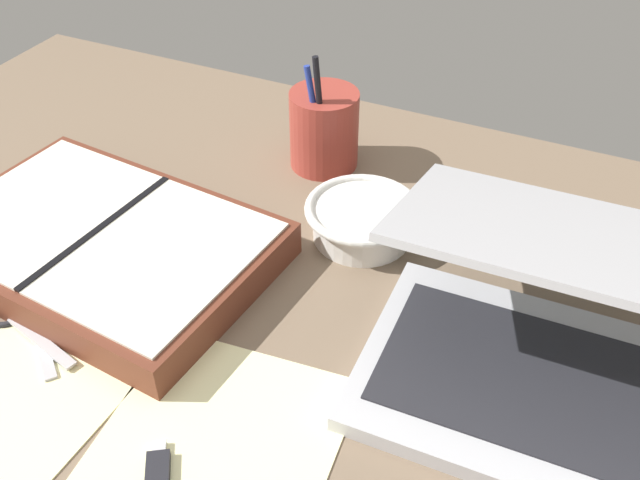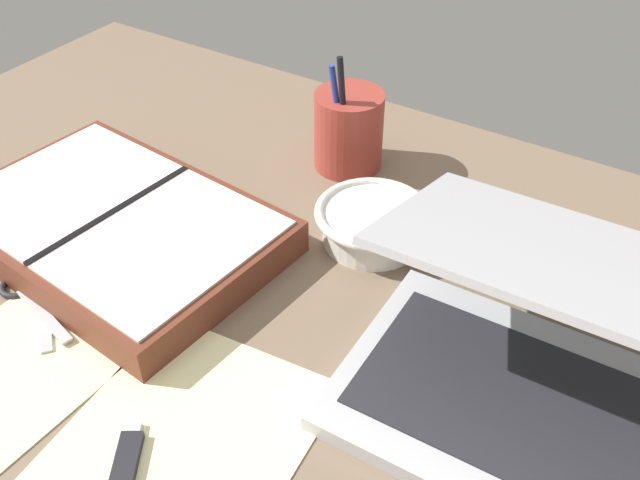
{
  "view_description": "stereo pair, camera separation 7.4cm",
  "coord_description": "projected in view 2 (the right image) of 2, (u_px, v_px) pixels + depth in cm",
  "views": [
    {
      "loc": [
        26.99,
        -43.69,
        55.88
      ],
      "look_at": [
        2.93,
        8.2,
        9.0
      ],
      "focal_mm": 40.0,
      "sensor_mm": 36.0,
      "label": 1
    },
    {
      "loc": [
        33.47,
        -40.16,
        55.88
      ],
      "look_at": [
        2.93,
        8.2,
        9.0
      ],
      "focal_mm": 40.0,
      "sensor_mm": 36.0,
      "label": 2
    }
  ],
  "objects": [
    {
      "name": "planner",
      "position": [
        116.0,
        228.0,
        0.83
      ],
      "size": [
        39.73,
        28.85,
        4.65
      ],
      "rotation": [
        0.0,
        0.0,
        -0.1
      ],
      "color": "brown",
      "rests_on": "desk_top"
    },
    {
      "name": "paper_sheet_front",
      "position": [
        172.0,
        455.0,
        0.62
      ],
      "size": [
        23.17,
        29.43,
        0.16
      ],
      "primitive_type": "cube",
      "rotation": [
        0.0,
        0.0,
        0.09
      ],
      "color": "#F4EFB2",
      "rests_on": "desk_top"
    },
    {
      "name": "usb_drive",
      "position": [
        127.0,
        461.0,
        0.61
      ],
      "size": [
        5.2,
        6.94,
        1.0
      ],
      "rotation": [
        0.0,
        0.0,
        0.56
      ],
      "color": "black",
      "rests_on": "desk_top"
    },
    {
      "name": "laptop",
      "position": [
        533.0,
        356.0,
        0.64
      ],
      "size": [
        32.44,
        31.76,
        16.36
      ],
      "rotation": [
        0.0,
        0.0,
        0.03
      ],
      "color": "#B7B7BC",
      "rests_on": "desk_top"
    },
    {
      "name": "pen_cup",
      "position": [
        348.0,
        130.0,
        0.94
      ],
      "size": [
        9.19,
        9.19,
        16.77
      ],
      "color": "#9E382D",
      "rests_on": "desk_top"
    },
    {
      "name": "scissors",
      "position": [
        33.0,
        290.0,
        0.78
      ],
      "size": [
        13.38,
        9.69,
        0.8
      ],
      "rotation": [
        0.0,
        0.0,
        -0.46
      ],
      "color": "#B7B7BC",
      "rests_on": "desk_top"
    },
    {
      "name": "paper_sheet_beside_planner",
      "position": [
        43.0,
        348.0,
        0.72
      ],
      "size": [
        18.1,
        25.54,
        0.16
      ],
      "primitive_type": "cube",
      "rotation": [
        0.0,
        0.0,
        -0.04
      ],
      "color": "#F4EFB2",
      "rests_on": "desk_top"
    },
    {
      "name": "desk_top",
      "position": [
        255.0,
        331.0,
        0.75
      ],
      "size": [
        140.0,
        100.0,
        2.0
      ],
      "primitive_type": "cube",
      "color": "#75604C",
      "rests_on": "ground"
    },
    {
      "name": "bowl",
      "position": [
        373.0,
        223.0,
        0.83
      ],
      "size": [
        13.74,
        13.74,
        4.6
      ],
      "color": "silver",
      "rests_on": "desk_top"
    }
  ]
}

